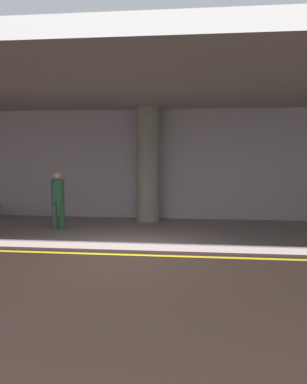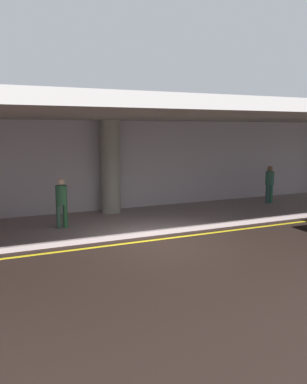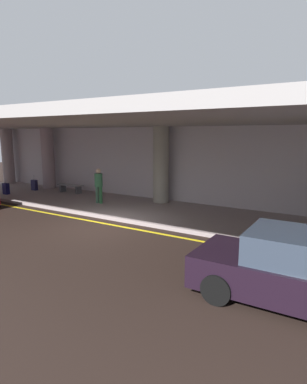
{
  "view_description": "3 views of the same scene",
  "coord_description": "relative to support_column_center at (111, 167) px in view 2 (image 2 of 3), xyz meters",
  "views": [
    {
      "loc": [
        1.92,
        -9.36,
        2.42
      ],
      "look_at": [
        0.46,
        2.37,
        1.31
      ],
      "focal_mm": 40.88,
      "sensor_mm": 36.0,
      "label": 1
    },
    {
      "loc": [
        -5.43,
        -10.86,
        3.4
      ],
      "look_at": [
        0.84,
        2.4,
        1.21
      ],
      "focal_mm": 38.69,
      "sensor_mm": 36.0,
      "label": 2
    },
    {
      "loc": [
        7.84,
        -8.82,
        3.4
      ],
      "look_at": [
        1.02,
        2.24,
        1.1
      ],
      "focal_mm": 30.16,
      "sensor_mm": 36.0,
      "label": 3
    }
  ],
  "objects": [
    {
      "name": "lane_stripe_yellow",
      "position": [
        0.0,
        -4.09,
        -1.97
      ],
      "size": [
        26.0,
        0.14,
        0.01
      ],
      "primitive_type": "cube",
      "color": "yellow",
      "rests_on": "ground"
    },
    {
      "name": "ceiling_overhang",
      "position": [
        0.0,
        -1.99,
        1.97
      ],
      "size": [
        28.0,
        13.2,
        0.3
      ],
      "primitive_type": "cube",
      "color": "gray",
      "rests_on": "support_column_far_left"
    },
    {
      "name": "person_waiting_for_ride",
      "position": [
        7.2,
        -0.99,
        -0.86
      ],
      "size": [
        0.38,
        0.38,
        1.68
      ],
      "rotation": [
        0.0,
        0.0,
        4.88
      ],
      "color": "#32534E",
      "rests_on": "sidewalk"
    },
    {
      "name": "support_column_center",
      "position": [
        0.0,
        0.0,
        0.0
      ],
      "size": [
        0.76,
        0.76,
        3.65
      ],
      "primitive_type": "cylinder",
      "color": "gray",
      "rests_on": "sidewalk"
    },
    {
      "name": "ground_plane",
      "position": [
        0.0,
        -4.59,
        -1.97
      ],
      "size": [
        60.0,
        60.0,
        0.0
      ],
      "primitive_type": "plane",
      "color": "black"
    },
    {
      "name": "terminal_back_wall",
      "position": [
        0.0,
        0.76,
        -0.07
      ],
      "size": [
        26.0,
        0.3,
        3.8
      ],
      "primitive_type": "cube",
      "color": "#BCB1B8",
      "rests_on": "ground"
    },
    {
      "name": "sidewalk",
      "position": [
        0.0,
        -1.49,
        -1.9
      ],
      "size": [
        26.0,
        4.2,
        0.15
      ],
      "primitive_type": "cube",
      "color": "gray",
      "rests_on": "ground"
    },
    {
      "name": "traveler_with_luggage",
      "position": [
        -2.39,
        -1.82,
        -0.86
      ],
      "size": [
        0.38,
        0.38,
        1.68
      ],
      "rotation": [
        0.0,
        0.0,
        1.06
      ],
      "color": "#395C48",
      "rests_on": "sidewalk"
    }
  ]
}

